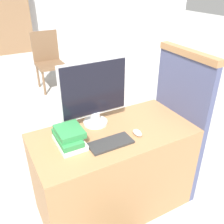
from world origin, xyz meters
TOP-DOWN VIEW (x-y plane):
  - desk at (0.00, 0.30)m, footprint 1.20×0.61m
  - carrel_divider at (0.62, 0.29)m, footprint 0.07×0.58m
  - monitor at (-0.06, 0.49)m, footprint 0.53×0.19m
  - keyboard at (-0.09, 0.19)m, footprint 0.31×0.14m
  - mouse at (0.13, 0.20)m, footprint 0.05×0.09m
  - book_stack at (-0.33, 0.33)m, footprint 0.18×0.27m
  - far_chair at (0.28, 3.10)m, footprint 0.44×0.44m
  - bookshelf_far at (0.06, 5.74)m, footprint 1.08×0.32m

SIDE VIEW (x-z plane):
  - desk at x=0.00m, z-range 0.00..0.75m
  - far_chair at x=0.28m, z-range 0.05..1.00m
  - carrel_divider at x=0.62m, z-range 0.01..1.29m
  - keyboard at x=-0.09m, z-range 0.75..0.77m
  - mouse at x=0.13m, z-range 0.75..0.79m
  - book_stack at x=-0.33m, z-range 0.75..0.86m
  - bookshelf_far at x=0.06m, z-range 0.00..1.64m
  - monitor at x=-0.06m, z-range 0.76..1.26m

